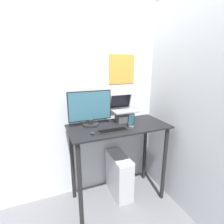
# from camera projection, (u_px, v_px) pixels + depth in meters

# --- Properties ---
(ground_plane) EXTENTS (12.00, 12.00, 0.00)m
(ground_plane) POSITION_uv_depth(u_px,v_px,m) (127.00, 213.00, 2.12)
(ground_plane) COLOR slate
(wall_back) EXTENTS (6.00, 0.06, 2.60)m
(wall_back) POSITION_uv_depth(u_px,v_px,m) (108.00, 98.00, 2.35)
(wall_back) COLOR silver
(wall_back) RESTS_ON ground_plane
(wall_side_right) EXTENTS (0.05, 6.00, 2.60)m
(wall_side_right) POSITION_uv_depth(u_px,v_px,m) (183.00, 104.00, 2.02)
(wall_side_right) COLOR silver
(wall_side_right) RESTS_ON ground_plane
(desk) EXTENTS (1.20, 0.57, 1.03)m
(desk) POSITION_uv_depth(u_px,v_px,m) (118.00, 143.00, 2.16)
(desk) COLOR black
(desk) RESTS_ON ground_plane
(laptop) EXTENTS (0.30, 0.26, 0.33)m
(laptop) POSITION_uv_depth(u_px,v_px,m) (124.00, 113.00, 2.25)
(laptop) COLOR #4C4C51
(laptop) RESTS_ON desk
(monitor) EXTENTS (0.52, 0.20, 0.42)m
(monitor) POSITION_uv_depth(u_px,v_px,m) (90.00, 110.00, 2.06)
(monitor) COLOR black
(monitor) RESTS_ON desk
(keyboard) EXTENTS (0.36, 0.11, 0.02)m
(keyboard) POSITION_uv_depth(u_px,v_px,m) (113.00, 131.00, 1.92)
(keyboard) COLOR black
(keyboard) RESTS_ON desk
(mouse) EXTENTS (0.04, 0.06, 0.03)m
(mouse) POSITION_uv_depth(u_px,v_px,m) (92.00, 133.00, 1.84)
(mouse) COLOR #262626
(mouse) RESTS_ON desk
(cell_phone) EXTENTS (0.08, 0.07, 0.16)m
(cell_phone) POSITION_uv_depth(u_px,v_px,m) (131.00, 122.00, 2.03)
(cell_phone) COLOR #4C4C51
(cell_phone) RESTS_ON desk
(computer_tower) EXTENTS (0.21, 0.49, 0.57)m
(computer_tower) POSITION_uv_depth(u_px,v_px,m) (119.00, 175.00, 2.38)
(computer_tower) COLOR silver
(computer_tower) RESTS_ON ground_plane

